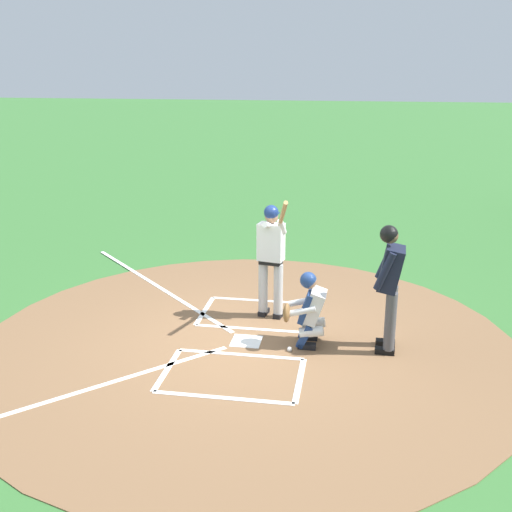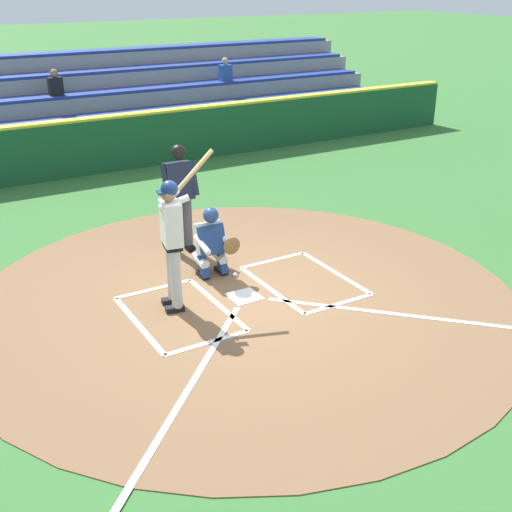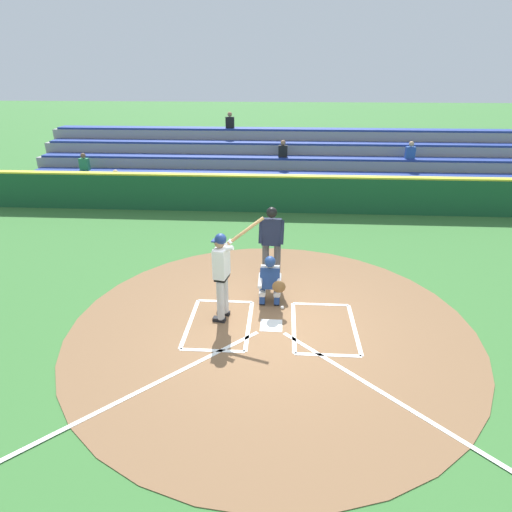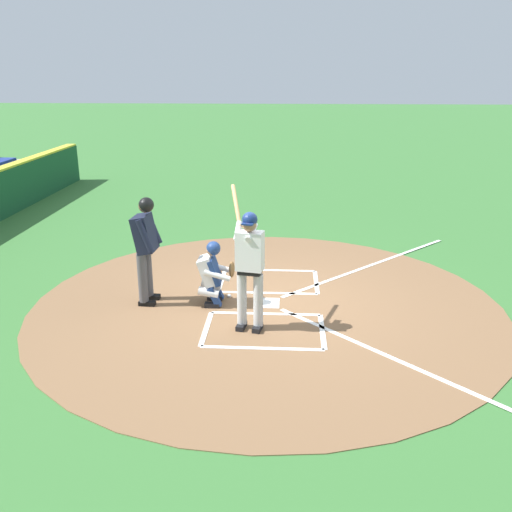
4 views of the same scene
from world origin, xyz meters
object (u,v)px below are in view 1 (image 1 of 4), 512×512
Objects in this scene: plate_umpire at (390,280)px; catcher at (309,308)px; batter at (271,253)px; baseball at (290,349)px.

catcher is at bearing 90.87° from plate_umpire.
batter is 2.03m from plate_umpire.
catcher is (-0.93, -0.68, -0.51)m from batter.
baseball is (-1.20, -0.44, -1.06)m from batter.
plate_umpire is at bearing -78.10° from baseball.
catcher is 0.66m from baseball.
baseball is at bearing -159.77° from batter.
baseball is (-0.27, 0.24, -0.55)m from catcher.
catcher is 0.61× the size of plate_umpire.
batter is 1.66m from baseball.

